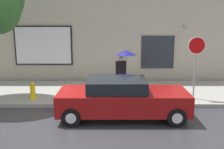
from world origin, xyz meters
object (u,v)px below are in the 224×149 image
parked_car (123,98)px  fire_hydrant (34,91)px  pedestrian_with_umbrella (125,59)px  stop_sign (197,55)px

parked_car → fire_hydrant: size_ratio=6.13×
pedestrian_with_umbrella → stop_sign: bearing=-21.2°
parked_car → stop_sign: stop_sign is taller
parked_car → pedestrian_with_umbrella: (0.20, 2.91, 0.97)m
stop_sign → fire_hydrant: bearing=-179.7°
parked_car → fire_hydrant: (-3.72, 1.74, -0.20)m
parked_car → fire_hydrant: parked_car is taller
pedestrian_with_umbrella → parked_car: bearing=-93.9°
fire_hydrant → stop_sign: 7.02m
parked_car → pedestrian_with_umbrella: pedestrian_with_umbrella is taller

